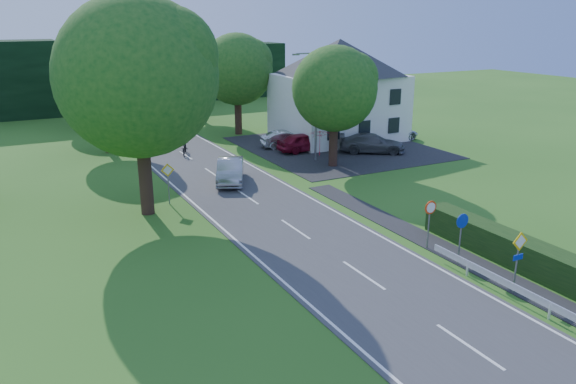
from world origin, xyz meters
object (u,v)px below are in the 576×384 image
parked_car_red (304,142)px  parked_car_grey (372,143)px  moving_car (230,171)px  motorcycle (185,148)px  parked_car_silver_a (286,139)px  parked_car_silver_b (392,133)px  parasol (320,143)px  streetlight (315,101)px

parked_car_red → parked_car_grey: parked_car_red is taller
parked_car_grey → parked_car_red: bearing=89.8°
moving_car → parked_car_grey: moving_car is taller
motorcycle → parked_car_grey: (13.42, -6.26, 0.21)m
moving_car → parked_car_red: 10.19m
parked_car_silver_a → parked_car_silver_b: parked_car_silver_a is taller
parked_car_silver_b → parasol: size_ratio=2.14×
parked_car_silver_a → parasol: size_ratio=1.86×
moving_car → parked_car_silver_b: bearing=42.1°
parked_car_red → parked_car_silver_a: bearing=15.7°
motorcycle → parasol: parasol is taller
streetlight → parked_car_grey: (5.42, 0.09, -3.68)m
parked_car_grey → streetlight: bearing=123.0°
parked_car_red → parasol: (0.38, -1.94, 0.25)m
parked_car_red → parked_car_grey: bearing=-124.1°
streetlight → parked_car_silver_a: 6.21m
parked_car_silver_b → parasol: parasol is taller
motorcycle → moving_car: bearing=-65.6°
motorcycle → parked_car_silver_b: size_ratio=0.43×
moving_car → parked_car_silver_b: 18.38m
parked_car_red → parked_car_silver_a: (-0.61, 1.95, -0.07)m
parked_car_grey → parked_car_silver_b: (4.31, 3.06, -0.08)m
moving_car → parked_car_grey: bearing=35.3°
parked_car_silver_b → motorcycle: bearing=83.7°
streetlight → parked_car_silver_b: size_ratio=1.69×
parasol → streetlight: bearing=-138.3°
streetlight → parked_car_silver_b: 10.89m
parked_car_grey → parked_car_silver_b: parked_car_grey is taller
parasol → parked_car_grey: bearing=-12.9°
parked_car_silver_a → streetlight: bearing=-172.0°
parked_car_grey → parked_car_silver_b: 5.29m
streetlight → parked_car_silver_a: size_ratio=1.95×
moving_car → parked_car_silver_a: moving_car is taller
streetlight → parked_car_grey: bearing=0.9°
moving_car → parked_car_silver_a: size_ratio=1.14×
motorcycle → parked_car_silver_b: bearing=12.6°
motorcycle → parked_car_red: size_ratio=0.46×
parked_car_silver_b → parked_car_silver_a: bearing=83.2°
streetlight → motorcycle: (-8.01, 6.34, -3.89)m
parked_car_silver_a → parked_car_grey: parked_car_grey is taller
streetlight → parked_car_red: size_ratio=1.83×
parasol → motorcycle: bearing=150.1°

